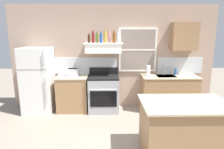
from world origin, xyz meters
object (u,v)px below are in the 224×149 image
toaster (73,72)px  paper_towel_roll (148,71)px  refrigerator (38,80)px  bottle_olive_oil_square (97,38)px  bottle_amber_wine (114,38)px  bottle_brown_stout (89,39)px  kitchen_island (184,129)px  dish_soap_bottle (176,72)px  stove_range (104,93)px  bottle_rose_pink (109,38)px  bottle_blue_liqueur (101,38)px  bottle_clear_tall (118,37)px  bottle_champagne_gold_foil (105,37)px  bottle_red_label_wine (93,37)px

toaster → paper_towel_roll: 1.92m
refrigerator → bottle_olive_oil_square: (1.49, 0.12, 1.04)m
refrigerator → bottle_amber_wine: bearing=2.8°
bottle_olive_oil_square → toaster: bearing=-178.1°
bottle_brown_stout → kitchen_island: (1.70, -2.04, -1.39)m
refrigerator → dish_soap_bottle: 3.54m
stove_range → bottle_rose_pink: bottle_rose_pink is taller
toaster → bottle_blue_liqueur: bearing=-1.1°
stove_range → bottle_clear_tall: 1.47m
bottle_champagne_gold_foil → paper_towel_roll: 1.37m
bottle_champagne_gold_foil → bottle_amber_wine: size_ratio=1.04×
refrigerator → toaster: (0.87, 0.10, 0.19)m
toaster → bottle_amber_wine: size_ratio=0.97×
bottle_brown_stout → bottle_blue_liqueur: bearing=-13.4°
refrigerator → toaster: refrigerator is taller
refrigerator → stove_range: refrigerator is taller
bottle_clear_tall → refrigerator: bearing=-175.3°
bottle_rose_pink → paper_towel_roll: bearing=-5.8°
bottle_brown_stout → dish_soap_bottle: bottle_brown_stout is taller
refrigerator → dish_soap_bottle: size_ratio=9.12×
bottle_champagne_gold_foil → kitchen_island: bearing=-57.3°
bottle_clear_tall → dish_soap_bottle: bottle_clear_tall is taller
refrigerator → bottle_red_label_wine: bottle_red_label_wine is taller
bottle_blue_liqueur → bottle_amber_wine: bearing=0.8°
bottle_amber_wine → kitchen_island: bearing=-61.3°
bottle_red_label_wine → bottle_rose_pink: size_ratio=1.07×
stove_range → bottle_brown_stout: 1.43m
dish_soap_bottle → bottle_champagne_gold_foil: bearing=-179.2°
stove_range → bottle_brown_stout: bearing=159.2°
toaster → dish_soap_bottle: (2.66, 0.06, -0.01)m
bottle_rose_pink → bottle_amber_wine: (0.12, -0.07, 0.01)m
bottle_blue_liqueur → toaster: bearing=178.9°
bottle_champagne_gold_foil → paper_towel_roll: (1.09, -0.07, -0.83)m
stove_range → refrigerator: bearing=-179.2°
kitchen_island → dish_soap_bottle: bearing=75.3°
bottle_red_label_wine → bottle_blue_liqueur: size_ratio=1.13×
bottle_olive_oil_square → bottle_amber_wine: size_ratio=0.89×
bottle_blue_liqueur → paper_towel_roll: bottle_blue_liqueur is taller
toaster → bottle_amber_wine: (1.05, -0.01, 0.87)m
bottle_rose_pink → paper_towel_roll: 1.29m
stove_range → kitchen_island: bearing=-54.8°
bottle_brown_stout → bottle_rose_pink: 0.51m
bottle_red_label_wine → dish_soap_bottle: bearing=0.1°
toaster → bottle_clear_tall: (1.15, 0.07, 0.88)m
toaster → bottle_red_label_wine: (0.53, 0.05, 0.87)m
bottle_olive_oil_square → bottle_red_label_wine: bearing=162.0°
stove_range → bottle_clear_tall: bottle_clear_tall is taller
bottle_amber_wine → bottle_red_label_wine: bearing=173.2°
bottle_rose_pink → kitchen_island: bottle_rose_pink is taller
bottle_brown_stout → paper_towel_roll: bearing=-3.8°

